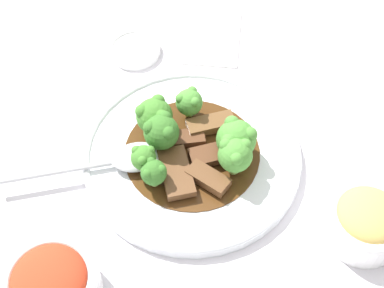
{
  "coord_description": "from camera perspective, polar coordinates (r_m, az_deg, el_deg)",
  "views": [
    {
      "loc": [
        -0.39,
        -0.14,
        0.6
      ],
      "look_at": [
        0.0,
        0.0,
        0.03
      ],
      "focal_mm": 50.0,
      "sensor_mm": 36.0,
      "label": 1
    }
  ],
  "objects": [
    {
      "name": "serving_spoon",
      "position": [
        0.7,
        -7.15,
        -1.62
      ],
      "size": [
        0.14,
        0.2,
        0.01
      ],
      "color": "#B7B7BC",
      "rests_on": "main_plate"
    },
    {
      "name": "paper_napkin",
      "position": [
        0.88,
        2.15,
        11.39
      ],
      "size": [
        0.15,
        0.12,
        0.01
      ],
      "color": "silver",
      "rests_on": "ground_plane"
    },
    {
      "name": "broccoli_floret_1",
      "position": [
        0.66,
        -4.11,
        -3.02
      ],
      "size": [
        0.03,
        0.03,
        0.04
      ],
      "color": "#8EB756",
      "rests_on": "main_plate"
    },
    {
      "name": "side_bowl_kimchi",
      "position": [
        0.63,
        -14.77,
        -14.3
      ],
      "size": [
        0.11,
        0.11,
        0.06
      ],
      "color": "white",
      "rests_on": "ground_plane"
    },
    {
      "name": "beef_strip_2",
      "position": [
        0.69,
        -1.7,
        -3.05
      ],
      "size": [
        0.08,
        0.07,
        0.01
      ],
      "color": "brown",
      "rests_on": "main_plate"
    },
    {
      "name": "side_bowl_appetizer",
      "position": [
        0.68,
        18.11,
        -7.79
      ],
      "size": [
        0.1,
        0.1,
        0.06
      ],
      "color": "white",
      "rests_on": "ground_plane"
    },
    {
      "name": "beef_strip_3",
      "position": [
        0.68,
        1.73,
        -3.66
      ],
      "size": [
        0.04,
        0.06,
        0.01
      ],
      "color": "brown",
      "rests_on": "main_plate"
    },
    {
      "name": "sauce_dish",
      "position": [
        0.86,
        -6.12,
        9.99
      ],
      "size": [
        0.08,
        0.08,
        0.01
      ],
      "color": "white",
      "rests_on": "ground_plane"
    },
    {
      "name": "main_plate",
      "position": [
        0.72,
        0.0,
        -1.12
      ],
      "size": [
        0.29,
        0.29,
        0.02
      ],
      "color": "white",
      "rests_on": "ground_plane"
    },
    {
      "name": "broccoli_floret_4",
      "position": [
        0.69,
        4.74,
        0.57
      ],
      "size": [
        0.05,
        0.05,
        0.06
      ],
      "color": "#8EB756",
      "rests_on": "main_plate"
    },
    {
      "name": "broccoli_floret_2",
      "position": [
        0.67,
        -5.19,
        -1.46
      ],
      "size": [
        0.03,
        0.03,
        0.04
      ],
      "color": "#8EB756",
      "rests_on": "main_plate"
    },
    {
      "name": "broccoli_floret_5",
      "position": [
        0.67,
        4.63,
        -1.16
      ],
      "size": [
        0.04,
        0.04,
        0.06
      ],
      "color": "#8EB756",
      "rests_on": "main_plate"
    },
    {
      "name": "broccoli_floret_6",
      "position": [
        0.71,
        -4.04,
        3.06
      ],
      "size": [
        0.05,
        0.05,
        0.05
      ],
      "color": "#8EB756",
      "rests_on": "main_plate"
    },
    {
      "name": "ground_plane",
      "position": [
        0.73,
        0.0,
        -1.58
      ],
      "size": [
        4.0,
        4.0,
        0.0
      ],
      "primitive_type": "plane",
      "color": "silver"
    },
    {
      "name": "broccoli_floret_0",
      "position": [
        0.73,
        -0.31,
        4.52
      ],
      "size": [
        0.04,
        0.04,
        0.04
      ],
      "color": "#8EB756",
      "rests_on": "main_plate"
    },
    {
      "name": "broccoli_floret_3",
      "position": [
        0.69,
        -3.29,
        1.32
      ],
      "size": [
        0.05,
        0.05,
        0.06
      ],
      "color": "#8EB756",
      "rests_on": "main_plate"
    },
    {
      "name": "beef_strip_4",
      "position": [
        0.73,
        2.02,
        2.14
      ],
      "size": [
        0.06,
        0.07,
        0.01
      ],
      "color": "brown",
      "rests_on": "main_plate"
    },
    {
      "name": "beef_strip_0",
      "position": [
        0.72,
        -0.47,
        0.66
      ],
      "size": [
        0.04,
        0.05,
        0.01
      ],
      "color": "#56331E",
      "rests_on": "main_plate"
    },
    {
      "name": "beef_strip_1",
      "position": [
        0.7,
        2.18,
        -1.31
      ],
      "size": [
        0.06,
        0.07,
        0.01
      ],
      "color": "#56331E",
      "rests_on": "main_plate"
    }
  ]
}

